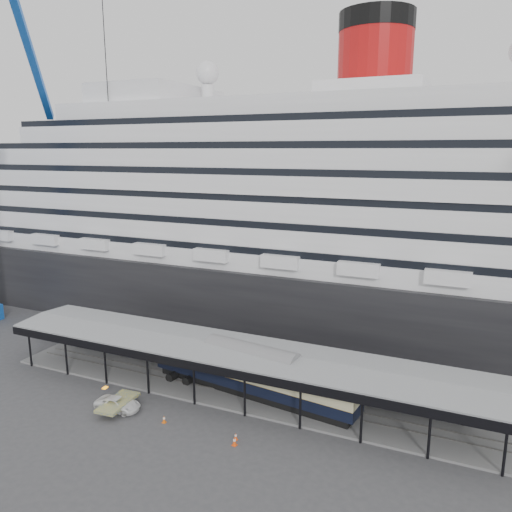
% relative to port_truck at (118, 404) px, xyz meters
% --- Properties ---
extents(ground, '(200.00, 200.00, 0.00)m').
position_rel_port_truck_xyz_m(ground, '(9.40, 3.28, -0.65)').
color(ground, '#38383A').
rests_on(ground, ground).
extents(cruise_ship, '(130.00, 30.00, 43.90)m').
position_rel_port_truck_xyz_m(cruise_ship, '(9.45, 35.28, 17.70)').
color(cruise_ship, black).
rests_on(cruise_ship, ground).
extents(platform_canopy, '(56.00, 9.18, 5.30)m').
position_rel_port_truck_xyz_m(platform_canopy, '(9.40, 8.28, 1.71)').
color(platform_canopy, slate).
rests_on(platform_canopy, ground).
extents(port_truck, '(4.85, 2.51, 1.31)m').
position_rel_port_truck_xyz_m(port_truck, '(0.00, 0.00, 0.00)').
color(port_truck, silver).
rests_on(port_truck, ground).
extents(pullman_carriage, '(24.29, 6.35, 23.66)m').
position_rel_port_truck_xyz_m(pullman_carriage, '(11.13, 8.28, 2.20)').
color(pullman_carriage, black).
rests_on(pullman_carriage, ground).
extents(traffic_cone_left, '(0.39, 0.39, 0.73)m').
position_rel_port_truck_xyz_m(traffic_cone_left, '(5.66, -0.13, -0.29)').
color(traffic_cone_left, orange).
rests_on(traffic_cone_left, ground).
extents(traffic_cone_mid, '(0.50, 0.50, 0.84)m').
position_rel_port_truck_xyz_m(traffic_cone_mid, '(13.60, -0.78, -0.24)').
color(traffic_cone_mid, '#EF480D').
rests_on(traffic_cone_mid, ground).
extents(traffic_cone_right, '(0.40, 0.40, 0.69)m').
position_rel_port_truck_xyz_m(traffic_cone_right, '(13.31, 0.05, -0.31)').
color(traffic_cone_right, '#EA450D').
rests_on(traffic_cone_right, ground).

